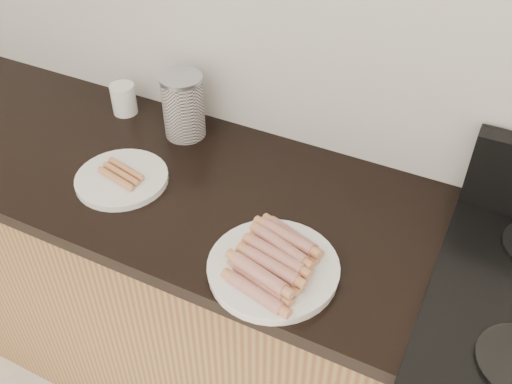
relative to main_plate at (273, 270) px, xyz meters
The scene contains 9 objects.
wall_back 0.63m from the main_plate, 99.19° to the left, with size 4.00×0.04×2.60m, color silver.
cabinet_base 0.93m from the main_plate, 166.99° to the left, with size 2.20×0.59×0.86m, color olive.
counter_slab 0.80m from the main_plate, 166.99° to the left, with size 2.20×0.62×0.04m, color black.
main_plate is the anchor object (origin of this frame).
side_plate 0.51m from the main_plate, 167.55° to the left, with size 0.25×0.25×0.02m, color white.
hotdog_pile 0.03m from the main_plate, 86.42° to the left, with size 0.14×0.26×0.05m.
plain_sausages 0.51m from the main_plate, 167.55° to the left, with size 0.12×0.09×0.02m.
canister 0.60m from the main_plate, 141.00° to the left, with size 0.12×0.12×0.19m.
mug 0.80m from the main_plate, 150.57° to the left, with size 0.08×0.08×0.09m, color white.
Camera 1 is at (0.43, 0.73, 1.87)m, focal length 40.00 mm.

